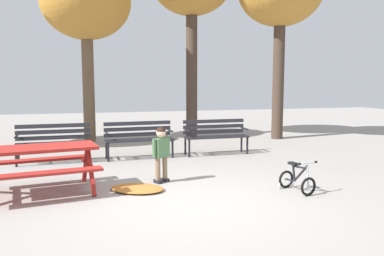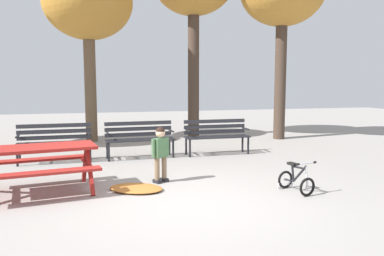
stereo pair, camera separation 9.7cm
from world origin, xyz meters
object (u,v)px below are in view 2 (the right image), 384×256
park_bench_far_left (55,139)px  kids_bicycle (296,180)px  park_bench_left (140,136)px  child_standing (160,150)px  park_bench_right (216,134)px  picnic_table (37,157)px

park_bench_far_left → kids_bicycle: size_ratio=2.65×
park_bench_left → child_standing: child_standing is taller
park_bench_left → park_bench_right: bearing=-0.7°
picnic_table → park_bench_right: 4.64m
park_bench_right → child_standing: child_standing is taller
park_bench_far_left → kids_bicycle: 5.33m
picnic_table → park_bench_far_left: size_ratio=1.23×
park_bench_far_left → child_standing: 3.07m
park_bench_right → picnic_table: bearing=-146.7°
park_bench_right → park_bench_far_left: bearing=-179.9°
park_bench_far_left → picnic_table: bearing=-91.7°
park_bench_far_left → kids_bicycle: bearing=-42.1°
park_bench_right → child_standing: size_ratio=1.61×
park_bench_left → child_standing: size_ratio=1.62×
park_bench_left → park_bench_right: 1.90m
picnic_table → park_bench_far_left: 2.55m
park_bench_far_left → kids_bicycle: (3.95, -3.56, -0.31)m
park_bench_right → child_standing: (-1.85, -2.37, 0.07)m
picnic_table → child_standing: (2.03, 0.18, -0.01)m
child_standing → park_bench_right: bearing=52.0°
picnic_table → park_bench_far_left: (0.08, 2.55, -0.08)m
park_bench_left → child_standing: 2.40m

